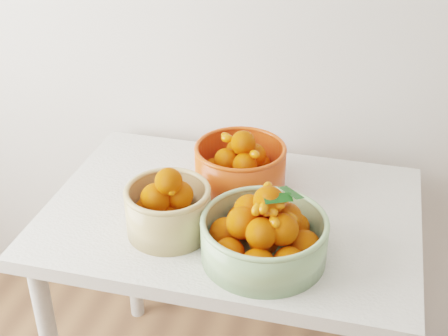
{
  "coord_description": "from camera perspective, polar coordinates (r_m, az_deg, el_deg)",
  "views": [
    {
      "loc": [
        -0.11,
        0.24,
        1.71
      ],
      "look_at": [
        -0.45,
        1.53,
        0.92
      ],
      "focal_mm": 50.0,
      "sensor_mm": 36.0,
      "label": 1
    }
  ],
  "objects": [
    {
      "name": "bowl_orange",
      "position": [
        1.74,
        1.49,
        0.06
      ],
      "size": [
        0.32,
        0.32,
        0.18
      ],
      "rotation": [
        0.0,
        0.0,
        0.3
      ],
      "color": "red",
      "rests_on": "table"
    },
    {
      "name": "bowl_cream",
      "position": [
        1.58,
        -5.15,
        -3.66
      ],
      "size": [
        0.23,
        0.23,
        0.19
      ],
      "rotation": [
        0.0,
        0.0,
        0.07
      ],
      "color": "tan",
      "rests_on": "table"
    },
    {
      "name": "table",
      "position": [
        1.75,
        0.67,
        -6.41
      ],
      "size": [
        1.0,
        0.7,
        0.75
      ],
      "color": "silver",
      "rests_on": "ground"
    },
    {
      "name": "bowl_green",
      "position": [
        1.49,
        3.68,
        -6.07
      ],
      "size": [
        0.39,
        0.39,
        0.2
      ],
      "rotation": [
        0.0,
        0.0,
        0.35
      ],
      "color": "#8AAE7A",
      "rests_on": "table"
    }
  ]
}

